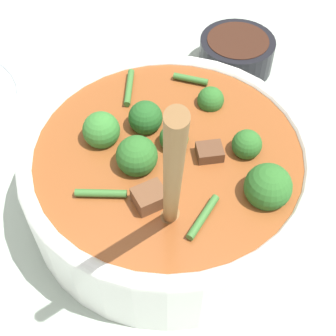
{
  "coord_description": "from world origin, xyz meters",
  "views": [
    {
      "loc": [
        0.25,
        0.17,
        0.43
      ],
      "look_at": [
        0.0,
        0.0,
        0.06
      ],
      "focal_mm": 50.0,
      "sensor_mm": 36.0,
      "label": 1
    }
  ],
  "objects": [
    {
      "name": "stew_bowl",
      "position": [
        0.0,
        0.0,
        0.05
      ],
      "size": [
        0.29,
        0.29,
        0.29
      ],
      "color": "white",
      "rests_on": "ground_plane"
    },
    {
      "name": "ground_plane",
      "position": [
        0.0,
        0.0,
        0.0
      ],
      "size": [
        4.0,
        4.0,
        0.0
      ],
      "primitive_type": "plane",
      "color": "#ADBCAD"
    },
    {
      "name": "condiment_bowl",
      "position": [
        -0.25,
        -0.05,
        0.03
      ],
      "size": [
        0.1,
        0.1,
        0.05
      ],
      "color": "black",
      "rests_on": "ground_plane"
    }
  ]
}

